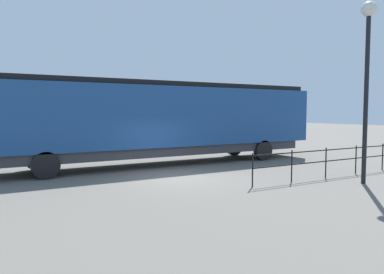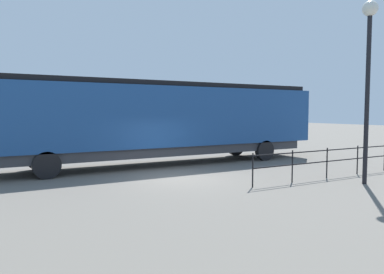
# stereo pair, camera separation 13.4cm
# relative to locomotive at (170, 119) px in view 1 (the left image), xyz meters

# --- Properties ---
(ground_plane) EXTENTS (120.00, 120.00, 0.00)m
(ground_plane) POSITION_rel_locomotive_xyz_m (3.83, -1.51, -2.31)
(ground_plane) COLOR #666059
(locomotive) EXTENTS (2.95, 17.45, 4.10)m
(locomotive) POSITION_rel_locomotive_xyz_m (0.00, 0.00, 0.00)
(locomotive) COLOR navy
(locomotive) RESTS_ON ground_plane
(lamp_post) EXTENTS (0.55, 0.55, 6.64)m
(lamp_post) POSITION_rel_locomotive_xyz_m (8.16, 3.96, 2.47)
(lamp_post) COLOR black
(lamp_post) RESTS_ON ground_plane
(platform_fence) EXTENTS (0.05, 11.40, 1.22)m
(platform_fence) POSITION_rel_locomotive_xyz_m (6.64, 5.61, -1.52)
(platform_fence) COLOR black
(platform_fence) RESTS_ON ground_plane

